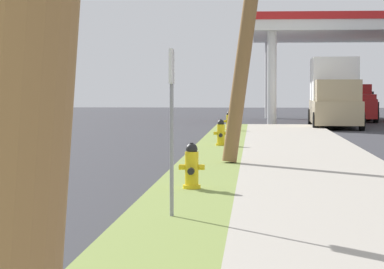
{
  "coord_description": "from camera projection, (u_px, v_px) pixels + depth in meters",
  "views": [
    {
      "loc": [
        1.7,
        0.17,
        1.74
      ],
      "look_at": [
        0.59,
        15.67,
        0.92
      ],
      "focal_mm": 81.86,
      "sensor_mm": 36.0,
      "label": 1
    }
  ],
  "objects": [
    {
      "name": "truck_red_on_apron",
      "position": [
        354.0,
        104.0,
        46.4
      ],
      "size": [
        2.36,
        5.49,
        1.97
      ],
      "color": "red",
      "rests_on": "ground"
    },
    {
      "name": "truck_tan_at_forecourt",
      "position": [
        334.0,
        94.0,
        38.85
      ],
      "size": [
        2.27,
        6.45,
        3.11
      ],
      "color": "tan",
      "rests_on": "ground"
    },
    {
      "name": "street_sign_post",
      "position": [
        172.0,
        97.0,
        11.04
      ],
      "size": [
        0.05,
        0.36,
        2.12
      ],
      "color": "gray",
      "rests_on": "grass_verge"
    },
    {
      "name": "car_teal_by_far_pump",
      "position": [
        346.0,
        105.0,
        53.03
      ],
      "size": [
        2.24,
        4.63,
        1.57
      ],
      "color": "#197075",
      "rests_on": "ground"
    },
    {
      "name": "car_black_by_near_pump",
      "position": [
        356.0,
        106.0,
        49.53
      ],
      "size": [
        2.11,
        4.57,
        1.57
      ],
      "color": "black",
      "rests_on": "ground"
    },
    {
      "name": "fire_hydrant_third",
      "position": [
        221.0,
        134.0,
        24.83
      ],
      "size": [
        0.42,
        0.37,
        0.74
      ],
      "color": "yellow",
      "rests_on": "grass_verge"
    },
    {
      "name": "fire_hydrant_fourth",
      "position": [
        229.0,
        122.0,
        33.95
      ],
      "size": [
        0.42,
        0.38,
        0.74
      ],
      "color": "yellow",
      "rests_on": "grass_verge"
    },
    {
      "name": "fire_hydrant_second",
      "position": [
        192.0,
        169.0,
        14.14
      ],
      "size": [
        0.42,
        0.38,
        0.74
      ],
      "color": "yellow",
      "rests_on": "grass_verge"
    }
  ]
}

